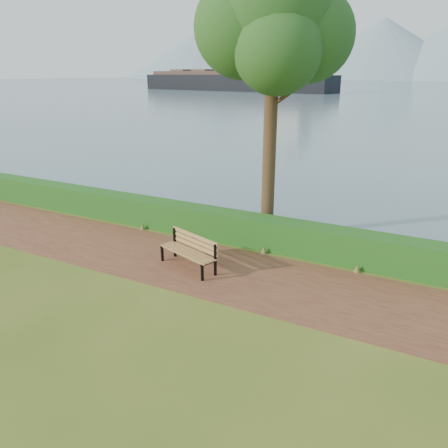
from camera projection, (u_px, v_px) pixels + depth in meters
The scene contains 6 objects.
ground at pixel (186, 268), 12.84m from camera, with size 140.00×140.00×0.00m, color #415618.
path at pixel (192, 264), 13.09m from camera, with size 40.00×3.40×0.01m, color #51291B.
hedge at pixel (227, 226), 14.84m from camera, with size 32.00×0.85×1.00m, color #174A15.
bench at pixel (190, 249), 12.71m from camera, with size 2.06×1.17×0.99m.
tree at pixel (273, 20), 12.97m from camera, with size 4.66×3.87×9.31m.
cargo_ship at pixel (240, 81), 133.69m from camera, with size 66.74×20.88×20.02m.
Camera 1 is at (6.47, -9.81, 5.44)m, focal length 35.00 mm.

